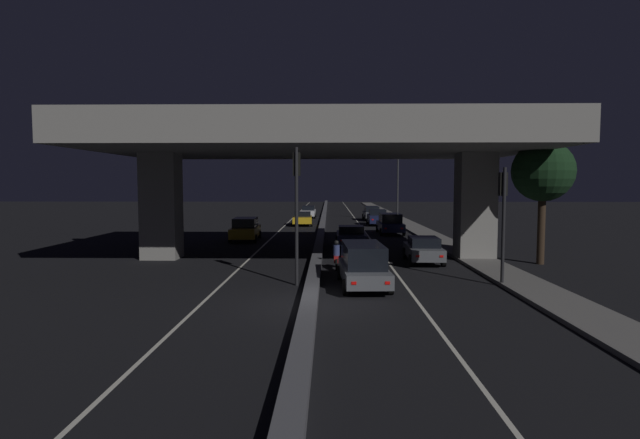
% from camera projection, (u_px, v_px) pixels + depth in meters
% --- Properties ---
extents(ground_plane, '(200.00, 200.00, 0.00)m').
position_uv_depth(ground_plane, '(310.00, 305.00, 17.20)').
color(ground_plane, black).
extents(lane_line_left_inner, '(0.12, 126.00, 0.00)m').
position_uv_depth(lane_line_left_inner, '(287.00, 224.00, 52.18)').
color(lane_line_left_inner, beige).
rests_on(lane_line_left_inner, ground_plane).
extents(lane_line_right_inner, '(0.12, 126.00, 0.00)m').
position_uv_depth(lane_line_right_inner, '(359.00, 224.00, 52.04)').
color(lane_line_right_inner, beige).
rests_on(lane_line_right_inner, ground_plane).
extents(median_divider, '(0.55, 126.00, 0.36)m').
position_uv_depth(median_divider, '(323.00, 222.00, 52.10)').
color(median_divider, '#4C4C51').
rests_on(median_divider, ground_plane).
extents(sidewalk_right, '(2.07, 126.00, 0.15)m').
position_uv_depth(sidewalk_right, '(418.00, 229.00, 44.97)').
color(sidewalk_right, '#5B5956').
rests_on(sidewalk_right, ground_plane).
extents(elevated_overpass, '(23.35, 13.78, 8.34)m').
position_uv_depth(elevated_overpass, '(317.00, 143.00, 27.35)').
color(elevated_overpass, gray).
rests_on(elevated_overpass, ground_plane).
extents(traffic_light_left_of_median, '(0.30, 0.49, 5.65)m').
position_uv_depth(traffic_light_left_of_median, '(297.00, 192.00, 20.33)').
color(traffic_light_left_of_median, black).
rests_on(traffic_light_left_of_median, ground_plane).
extents(traffic_light_right_of_median, '(0.30, 0.49, 4.84)m').
position_uv_depth(traffic_light_right_of_median, '(503.00, 205.00, 20.22)').
color(traffic_light_right_of_median, black).
rests_on(traffic_light_right_of_median, ground_plane).
extents(street_lamp, '(2.61, 0.32, 7.28)m').
position_uv_depth(street_lamp, '(394.00, 182.00, 56.32)').
color(street_lamp, '#2D2D30').
rests_on(street_lamp, ground_plane).
extents(car_grey_lead, '(2.07, 4.68, 1.74)m').
position_uv_depth(car_grey_lead, '(363.00, 264.00, 20.25)').
color(car_grey_lead, '#515459').
rests_on(car_grey_lead, ground_plane).
extents(car_grey_second, '(1.93, 4.07, 1.38)m').
position_uv_depth(car_grey_second, '(423.00, 249.00, 26.37)').
color(car_grey_second, '#515459').
rests_on(car_grey_second, ground_plane).
extents(car_dark_blue_third, '(2.04, 4.06, 1.41)m').
position_uv_depth(car_dark_blue_third, '(351.00, 236.00, 33.03)').
color(car_dark_blue_third, '#141938').
rests_on(car_dark_blue_third, ground_plane).
extents(car_dark_blue_fourth, '(2.04, 4.76, 1.71)m').
position_uv_depth(car_dark_blue_fourth, '(390.00, 223.00, 41.62)').
color(car_dark_blue_fourth, '#141938').
rests_on(car_dark_blue_fourth, ground_plane).
extents(car_dark_blue_fifth, '(2.03, 4.38, 1.59)m').
position_uv_depth(car_dark_blue_fifth, '(377.00, 217.00, 50.48)').
color(car_dark_blue_fifth, '#141938').
rests_on(car_dark_blue_fifth, ground_plane).
extents(car_grey_sixth, '(1.94, 4.44, 1.62)m').
position_uv_depth(car_grey_sixth, '(372.00, 213.00, 57.09)').
color(car_grey_sixth, '#515459').
rests_on(car_grey_sixth, ground_plane).
extents(car_taxi_yellow_lead_oncoming, '(2.11, 4.67, 1.68)m').
position_uv_depth(car_taxi_yellow_lead_oncoming, '(245.00, 229.00, 36.79)').
color(car_taxi_yellow_lead_oncoming, gold).
rests_on(car_taxi_yellow_lead_oncoming, ground_plane).
extents(car_taxi_yellow_second_oncoming, '(2.13, 4.12, 1.37)m').
position_uv_depth(car_taxi_yellow_second_oncoming, '(302.00, 219.00, 50.03)').
color(car_taxi_yellow_second_oncoming, gold).
rests_on(car_taxi_yellow_second_oncoming, ground_plane).
extents(car_white_third_oncoming, '(1.88, 4.66, 1.46)m').
position_uv_depth(car_white_third_oncoming, '(308.00, 212.00, 61.42)').
color(car_white_third_oncoming, silver).
rests_on(car_white_third_oncoming, ground_plane).
extents(motorcycle_red_filtering_near, '(0.32, 1.73, 1.42)m').
position_uv_depth(motorcycle_red_filtering_near, '(336.00, 257.00, 24.44)').
color(motorcycle_red_filtering_near, black).
rests_on(motorcycle_red_filtering_near, ground_plane).
extents(pedestrian_on_sidewalk, '(0.30, 0.30, 1.75)m').
position_uv_depth(pedestrian_on_sidewalk, '(472.00, 239.00, 28.22)').
color(pedestrian_on_sidewalk, '#2D261E').
rests_on(pedestrian_on_sidewalk, sidewalk_right).
extents(roadside_tree_kerbside_near, '(3.13, 3.13, 6.40)m').
position_uv_depth(roadside_tree_kerbside_near, '(543.00, 172.00, 25.63)').
color(roadside_tree_kerbside_near, '#2D2116').
rests_on(roadside_tree_kerbside_near, ground_plane).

